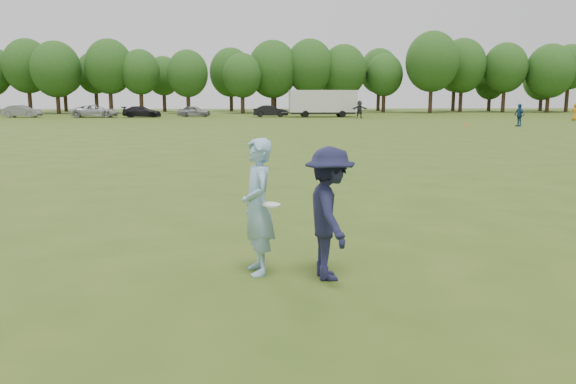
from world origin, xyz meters
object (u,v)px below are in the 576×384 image
at_px(defender, 329,213).
at_px(cargo_trailer, 323,102).
at_px(car_f, 270,111).
at_px(field_cone, 466,124).
at_px(car_e, 194,111).
at_px(thrower, 258,207).
at_px(car_b, 22,111).
at_px(car_d, 142,112).
at_px(player_far_c, 576,112).
at_px(car_c, 95,111).
at_px(player_far_d, 360,109).
at_px(player_far_b, 519,115).

xyz_separation_m(defender, cargo_trailer, (7.99, 59.66, 0.80)).
bearing_deg(car_f, field_cone, -145.34).
distance_m(car_e, car_f, 9.30).
distance_m(thrower, field_cone, 43.66).
distance_m(car_b, car_d, 14.09).
bearing_deg(car_e, player_far_c, -102.72).
distance_m(car_f, cargo_trailer, 6.39).
distance_m(car_c, car_e, 11.51).
distance_m(thrower, car_b, 66.32).
xyz_separation_m(player_far_d, field_cone, (6.09, -16.29, -0.85)).
bearing_deg(cargo_trailer, car_e, 173.25).
xyz_separation_m(thrower, player_far_b, (23.00, 38.19, -0.07)).
relative_size(player_far_d, field_cone, 6.69).
xyz_separation_m(defender, player_far_c, (32.50, 47.72, -0.06)).
relative_size(thrower, player_far_b, 1.07).
distance_m(thrower, defender, 1.09).
bearing_deg(player_far_d, car_c, 168.37).
distance_m(player_far_d, car_c, 31.00).
xyz_separation_m(player_far_c, car_b, (-60.12, 13.36, -0.20)).
bearing_deg(cargo_trailer, defender, -97.63).
bearing_deg(thrower, cargo_trailer, 160.01).
bearing_deg(player_far_c, car_c, 10.42).
height_order(player_far_b, car_d, player_far_b).
distance_m(car_d, cargo_trailer, 21.59).
xyz_separation_m(car_b, field_cone, (45.46, -21.39, -0.57)).
bearing_deg(car_d, car_b, 89.20).
bearing_deg(player_far_c, player_far_d, 2.51).
bearing_deg(defender, cargo_trailer, -12.10).
bearing_deg(car_c, cargo_trailer, -92.79).
relative_size(player_far_c, car_f, 0.43).
bearing_deg(defender, thrower, 68.14).
relative_size(defender, car_f, 0.46).
height_order(thrower, player_far_b, thrower).
relative_size(thrower, defender, 1.05).
relative_size(player_far_d, cargo_trailer, 0.22).
relative_size(player_far_d, car_c, 0.38).
xyz_separation_m(player_far_c, car_e, (-39.99, 13.78, -0.24)).
relative_size(field_cone, cargo_trailer, 0.03).
relative_size(car_c, car_d, 1.18).
xyz_separation_m(defender, car_c, (-18.95, 60.35, -0.24)).
bearing_deg(car_d, player_far_c, -103.61).
bearing_deg(player_far_d, defender, -105.37).
height_order(car_e, field_cone, car_e).
height_order(player_far_d, car_d, player_far_d).
height_order(car_c, car_e, car_c).
height_order(defender, field_cone, defender).
bearing_deg(player_far_b, cargo_trailer, -158.43).
bearing_deg(car_b, defender, -148.75).
xyz_separation_m(car_e, cargo_trailer, (15.49, -1.83, 1.10)).
height_order(player_far_c, cargo_trailer, cargo_trailer).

